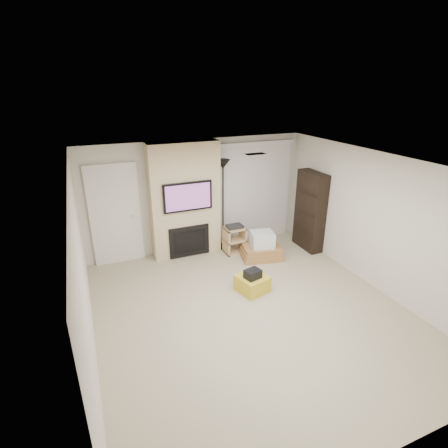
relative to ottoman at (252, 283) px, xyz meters
name	(u,v)px	position (x,y,z in m)	size (l,w,h in m)	color
floor	(251,311)	(-0.30, -0.57, -0.15)	(5.00, 5.50, 0.00)	tan
ceiling	(256,166)	(-0.30, -0.57, 2.35)	(5.00, 5.50, 0.00)	white
wall_back	(197,196)	(-0.30, 2.18, 1.10)	(5.00, 2.50, 0.00)	beige
wall_front	(395,368)	(-0.30, -3.32, 1.10)	(5.00, 2.50, 0.00)	beige
wall_left	(83,277)	(-2.80, -0.57, 1.10)	(5.50, 2.50, 0.00)	beige
wall_right	(376,222)	(2.20, -0.57, 1.10)	(5.50, 2.50, 0.00)	beige
hvac_vent	(255,154)	(0.10, 0.23, 2.35)	(0.35, 0.18, 0.01)	silver
ottoman	(252,283)	(0.00, 0.00, 0.00)	(0.50, 0.50, 0.30)	gold
black_bag	(253,274)	(-0.02, -0.05, 0.23)	(0.28, 0.22, 0.16)	black
fireplace_wall	(185,201)	(-0.65, 1.97, 1.09)	(1.50, 0.47, 2.50)	#CBB488
entry_door	(115,215)	(-2.10, 2.14, 0.90)	(1.02, 0.11, 2.14)	silver
vertical_blinds	(254,189)	(1.10, 2.13, 1.12)	(1.98, 0.10, 2.37)	silver
floor_lamp	(223,180)	(0.22, 1.93, 1.48)	(0.31, 0.31, 2.07)	black
av_stand	(235,238)	(0.36, 1.59, 0.20)	(0.45, 0.38, 0.66)	tan
box_stack	(262,248)	(0.80, 1.13, 0.07)	(1.00, 0.83, 0.59)	#A1713E
bookshelf	(310,211)	(2.04, 1.17, 0.75)	(0.30, 0.80, 1.80)	black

